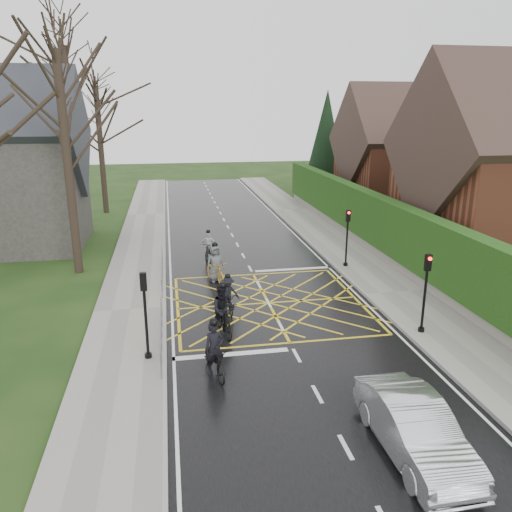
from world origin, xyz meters
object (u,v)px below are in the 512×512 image
object	(u,v)px
cyclist_back	(223,314)
cyclist_front	(209,248)
cyclist_lead	(215,268)
cyclist_rear	(215,357)
cyclist_mid	(228,298)
car	(415,428)

from	to	relation	value
cyclist_back	cyclist_front	xyz separation A→B (m)	(0.28, 10.00, -0.16)
cyclist_front	cyclist_lead	world-z (taller)	cyclist_lead
cyclist_lead	cyclist_rear	bearing A→B (deg)	-113.72
cyclist_front	cyclist_lead	bearing A→B (deg)	-71.45
cyclist_back	cyclist_mid	xyz separation A→B (m)	(0.44, 2.19, -0.19)
cyclist_back	cyclist_lead	distance (m)	6.06
cyclist_mid	cyclist_back	bearing A→B (deg)	-107.43
cyclist_rear	cyclist_mid	world-z (taller)	cyclist_rear
cyclist_rear	cyclist_lead	bearing A→B (deg)	71.98
cyclist_rear	cyclist_mid	bearing A→B (deg)	66.10
cyclist_back	cyclist_front	size ratio (longest dim) A/B	1.22
cyclist_back	cyclist_lead	size ratio (longest dim) A/B	0.99
cyclist_front	cyclist_lead	xyz separation A→B (m)	(0.00, -3.95, 0.07)
cyclist_mid	cyclist_front	world-z (taller)	cyclist_front
cyclist_rear	car	world-z (taller)	cyclist_rear
cyclist_mid	cyclist_front	distance (m)	7.81
cyclist_front	cyclist_rear	bearing A→B (deg)	-75.48
cyclist_rear	cyclist_back	xyz separation A→B (m)	(0.62, 2.99, 0.16)
cyclist_front	car	distance (m)	18.10
cyclist_mid	cyclist_lead	world-z (taller)	cyclist_lead
cyclist_front	cyclist_mid	bearing A→B (deg)	-70.32
cyclist_back	cyclist_mid	world-z (taller)	cyclist_back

